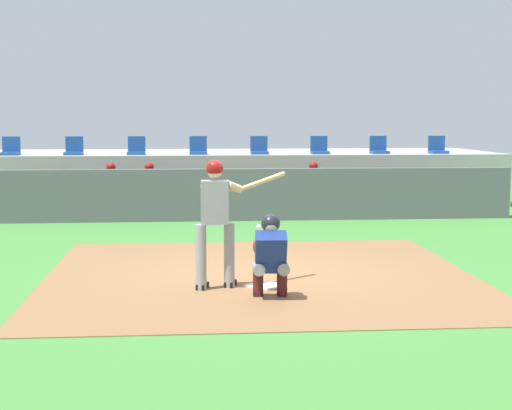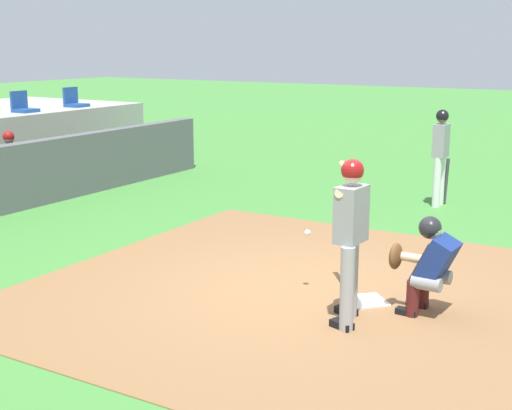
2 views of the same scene
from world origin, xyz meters
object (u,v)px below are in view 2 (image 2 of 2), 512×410
(home_plate, at_px, (366,301))
(catcher_crouched, at_px, (427,262))
(on_deck_batter, at_px, (441,151))
(stadium_seat_6, at_px, (23,106))
(batter_at_plate, at_px, (351,230))
(stadium_seat_7, at_px, (74,101))
(dugout_player_2, at_px, (15,163))

(home_plate, bearing_deg, catcher_crouched, -89.96)
(home_plate, relative_size, on_deck_batter, 0.25)
(home_plate, xyz_separation_m, stadium_seat_6, (4.06, 10.18, 1.51))
(batter_at_plate, height_order, catcher_crouched, batter_at_plate)
(batter_at_plate, height_order, on_deck_batter, batter_at_plate)
(batter_at_plate, xyz_separation_m, stadium_seat_6, (4.73, 10.25, 0.50))
(on_deck_batter, bearing_deg, stadium_seat_7, 88.82)
(on_deck_batter, bearing_deg, dugout_player_2, 115.77)
(batter_at_plate, bearing_deg, stadium_seat_7, 58.18)
(home_plate, distance_m, dugout_player_2, 8.41)
(on_deck_batter, height_order, stadium_seat_6, stadium_seat_6)
(home_plate, relative_size, dugout_player_2, 0.34)
(batter_at_plate, relative_size, stadium_seat_7, 3.76)
(catcher_crouched, distance_m, on_deck_batter, 5.73)
(dugout_player_2, height_order, stadium_seat_6, stadium_seat_6)
(catcher_crouched, bearing_deg, dugout_player_2, 77.39)
(catcher_crouched, xyz_separation_m, on_deck_batter, (5.49, 1.56, 0.41))
(stadium_seat_6, distance_m, stadium_seat_7, 1.62)
(catcher_crouched, xyz_separation_m, dugout_player_2, (1.98, 8.85, 0.07))
(stadium_seat_7, bearing_deg, stadium_seat_6, 180.00)
(batter_at_plate, relative_size, dugout_player_2, 1.39)
(home_plate, bearing_deg, stadium_seat_6, 68.24)
(home_plate, xyz_separation_m, on_deck_batter, (5.50, 0.86, 1.00))
(batter_at_plate, xyz_separation_m, catcher_crouched, (0.67, -0.63, -0.43))
(catcher_crouched, height_order, stadium_seat_6, stadium_seat_6)
(home_plate, xyz_separation_m, batter_at_plate, (-0.67, -0.07, 1.01))
(on_deck_batter, relative_size, stadium_seat_7, 3.72)
(home_plate, height_order, dugout_player_2, dugout_player_2)
(catcher_crouched, relative_size, dugout_player_2, 1.42)
(batter_at_plate, distance_m, on_deck_batter, 6.24)
(on_deck_batter, distance_m, stadium_seat_7, 9.33)
(batter_at_plate, height_order, stadium_seat_7, stadium_seat_7)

